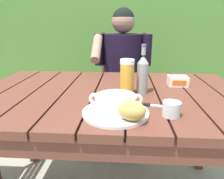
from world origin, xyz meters
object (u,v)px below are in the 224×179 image
beer_glass (127,78)px  butter_tub (178,81)px  chair_near_diner (122,91)px  person_eating (122,71)px  table_knife (150,105)px  water_glass_small (171,109)px  beer_bottle (143,74)px  serving_plate (116,112)px  soup_bowl (116,103)px  bread_roll (132,110)px

beer_glass → butter_tub: (0.30, 0.19, -0.06)m
butter_tub → chair_near_diner: bearing=113.5°
person_eating → table_knife: person_eating is taller
chair_near_diner → water_glass_small: (0.21, -1.18, 0.32)m
person_eating → butter_tub: bearing=-59.1°
chair_near_diner → beer_bottle: 1.00m
beer_bottle → water_glass_small: bearing=-70.8°
beer_glass → water_glass_small: size_ratio=2.59×
chair_near_diner → serving_plate: bearing=-90.5°
soup_bowl → table_knife: bearing=32.4°
water_glass_small → butter_tub: size_ratio=0.64×
person_eating → soup_bowl: (-0.01, -0.98, 0.09)m
beer_glass → person_eating: bearing=92.8°
water_glass_small → beer_bottle: bearing=109.2°
bread_roll → table_knife: 0.19m
bread_roll → table_knife: (0.09, 0.16, -0.04)m
serving_plate → bread_roll: bearing=-49.4°
bread_roll → table_knife: bearing=62.6°
chair_near_diner → table_knife: size_ratio=6.27×
chair_near_diner → table_knife: (0.14, -1.09, 0.29)m
beer_glass → table_knife: beer_glass is taller
beer_glass → soup_bowl: bearing=-101.1°
bread_roll → water_glass_small: bread_roll is taller
beer_bottle → water_glass_small: 0.30m
beer_bottle → butter_tub: beer_bottle is taller
person_eating → beer_glass: 0.76m
serving_plate → soup_bowl: 0.04m
beer_glass → beer_bottle: (0.08, 0.04, 0.01)m
beer_glass → beer_bottle: size_ratio=0.73×
serving_plate → beer_glass: (0.04, 0.23, 0.09)m
person_eating → beer_glass: person_eating is taller
bread_roll → butter_tub: bread_roll is taller
serving_plate → chair_near_diner: bearing=89.5°
beer_bottle → person_eating: bearing=99.3°
water_glass_small → person_eating: bearing=102.1°
bread_roll → chair_near_diner: bearing=92.3°
person_eating → water_glass_small: size_ratio=17.71×
person_eating → soup_bowl: 0.98m
soup_bowl → water_glass_small: bearing=-1.3°
soup_bowl → beer_bottle: beer_bottle is taller
beer_glass → water_glass_small: bearing=-53.2°
serving_plate → beer_glass: size_ratio=1.46×
soup_bowl → butter_tub: 0.54m
bread_roll → beer_bottle: beer_bottle is taller
person_eating → butter_tub: 0.65m
person_eating → water_glass_small: person_eating is taller
person_eating → serving_plate: bearing=-90.5°
person_eating → beer_bottle: bearing=-80.7°
chair_near_diner → soup_bowl: 1.23m
person_eating → water_glass_small: 1.01m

